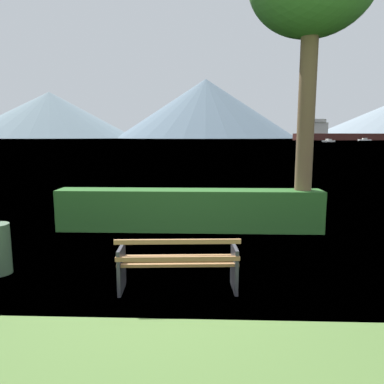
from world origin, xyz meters
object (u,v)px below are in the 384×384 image
at_px(cargo_ship_large, 339,134).
at_px(tender_far, 329,141).
at_px(sailboat_mid, 365,140).
at_px(park_bench, 178,263).

relative_size(cargo_ship_large, tender_far, 10.63).
xyz_separation_m(cargo_ship_large, tender_far, (-34.47, -83.17, -3.29)).
height_order(sailboat_mid, tender_far, sailboat_mid).
relative_size(park_bench, sailboat_mid, 0.26).
bearing_deg(park_bench, tender_far, 70.90).
bearing_deg(park_bench, sailboat_mid, 66.22).
height_order(park_bench, tender_far, tender_far).
xyz_separation_m(sailboat_mid, tender_far, (-38.66, -54.33, -0.07)).
xyz_separation_m(park_bench, sailboat_mid, (92.59, 210.08, 0.12)).
distance_m(park_bench, cargo_ship_large, 254.78).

